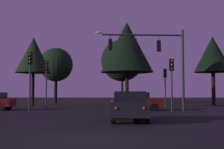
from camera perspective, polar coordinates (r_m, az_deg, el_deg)
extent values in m
plane|color=black|center=(33.77, -0.67, -6.00)|extent=(168.00, 168.00, 0.00)
cylinder|color=#232326|center=(25.34, 13.10, 0.78)|extent=(0.20, 0.20, 6.61)
cylinder|color=#232326|center=(24.99, 5.74, 7.34)|extent=(6.53, 0.63, 0.14)
ellipsoid|color=#F4EACC|center=(24.70, -2.54, 7.81)|extent=(0.56, 0.28, 0.16)
cylinder|color=#232326|center=(25.19, 8.70, 6.77)|extent=(0.05, 0.05, 0.44)
cube|color=black|center=(25.08, 8.72, 5.27)|extent=(0.32, 0.26, 0.90)
sphere|color=red|center=(25.26, 8.64, 5.85)|extent=(0.18, 0.18, 0.18)
sphere|color=#56380C|center=(25.21, 8.65, 5.22)|extent=(0.18, 0.18, 0.18)
sphere|color=#0C4219|center=(25.17, 8.65, 4.59)|extent=(0.18, 0.18, 0.18)
cylinder|color=#232326|center=(24.86, 4.24, 7.02)|extent=(0.05, 0.05, 0.32)
cube|color=black|center=(24.76, 4.25, 5.64)|extent=(0.32, 0.26, 0.90)
sphere|color=red|center=(24.94, 4.20, 6.22)|extent=(0.18, 0.18, 0.18)
sphere|color=#56380C|center=(24.90, 4.21, 5.58)|extent=(0.18, 0.18, 0.18)
sphere|color=#0C4219|center=(24.85, 4.21, 4.95)|extent=(0.18, 0.18, 0.18)
cylinder|color=#232326|center=(24.67, -0.31, 7.02)|extent=(0.05, 0.05, 0.37)
cube|color=black|center=(24.56, -0.31, 5.57)|extent=(0.32, 0.26, 0.90)
sphere|color=red|center=(24.75, -0.33, 6.15)|extent=(0.18, 0.18, 0.18)
sphere|color=#56380C|center=(24.70, -0.33, 5.51)|extent=(0.18, 0.18, 0.18)
sphere|color=#0C4219|center=(24.66, -0.33, 4.87)|extent=(0.18, 0.18, 0.18)
cylinder|color=#232326|center=(31.47, 9.91, -3.34)|extent=(0.12, 0.12, 3.05)
cube|color=black|center=(31.54, 9.87, 0.25)|extent=(0.36, 0.33, 0.90)
sphere|color=red|center=(31.42, 9.81, 0.78)|extent=(0.18, 0.18, 0.18)
sphere|color=#56380C|center=(31.40, 9.82, 0.27)|extent=(0.18, 0.18, 0.18)
sphere|color=#0C4219|center=(31.39, 9.83, -0.24)|extent=(0.18, 0.18, 0.18)
cylinder|color=#232326|center=(23.23, -15.07, -2.55)|extent=(0.12, 0.12, 3.57)
cube|color=black|center=(23.37, -14.98, 2.94)|extent=(0.33, 0.27, 0.90)
sphere|color=red|center=(23.27, -15.03, 3.66)|extent=(0.18, 0.18, 0.18)
sphere|color=#56380C|center=(23.23, -15.04, 2.98)|extent=(0.18, 0.18, 0.18)
sphere|color=#0C4219|center=(23.20, -15.05, 2.29)|extent=(0.18, 0.18, 0.18)
cylinder|color=#232326|center=(23.39, 11.09, -3.15)|extent=(0.12, 0.12, 3.13)
cube|color=black|center=(23.49, 11.03, 1.77)|extent=(0.34, 0.29, 0.90)
sphere|color=red|center=(23.39, 11.15, 2.49)|extent=(0.18, 0.18, 0.18)
sphere|color=#56380C|center=(23.36, 11.15, 1.80)|extent=(0.18, 0.18, 0.18)
sphere|color=#0C4219|center=(23.34, 11.16, 1.12)|extent=(0.18, 0.18, 0.18)
cylinder|color=#232326|center=(29.49, -12.16, -2.74)|extent=(0.12, 0.12, 3.63)
cube|color=black|center=(29.61, -12.10, 1.65)|extent=(0.37, 0.34, 0.90)
sphere|color=red|center=(29.50, -12.05, 2.21)|extent=(0.18, 0.18, 0.18)
sphere|color=#56380C|center=(29.47, -12.06, 1.67)|extent=(0.18, 0.18, 0.18)
sphere|color=#0C4219|center=(29.45, -12.07, 1.13)|extent=(0.18, 0.18, 0.18)
cube|color=black|center=(15.90, 3.43, -6.29)|extent=(1.98, 4.59, 0.68)
cube|color=black|center=(15.73, 3.42, -4.13)|extent=(1.63, 2.50, 0.52)
cylinder|color=black|center=(17.42, 0.84, -7.18)|extent=(0.23, 0.65, 0.64)
cylinder|color=black|center=(17.42, 6.04, -7.16)|extent=(0.23, 0.65, 0.64)
cylinder|color=black|center=(14.45, 0.29, -7.91)|extent=(0.23, 0.65, 0.64)
cylinder|color=black|center=(14.45, 6.57, -7.89)|extent=(0.23, 0.65, 0.64)
sphere|color=red|center=(13.65, 0.81, -6.32)|extent=(0.14, 0.14, 0.14)
sphere|color=red|center=(13.64, 6.04, -6.30)|extent=(0.14, 0.14, 0.14)
cylinder|color=black|center=(26.88, -19.96, -5.71)|extent=(0.65, 0.22, 0.64)
cylinder|color=black|center=(28.35, -18.75, -5.61)|extent=(0.65, 0.22, 0.64)
sphere|color=red|center=(26.77, -18.45, -4.81)|extent=(0.14, 0.14, 0.14)
sphere|color=red|center=(27.94, -17.54, -4.77)|extent=(0.14, 0.14, 0.14)
cube|color=#4C0F0F|center=(25.76, 4.65, -5.26)|extent=(4.20, 2.03, 0.68)
cube|color=black|center=(25.73, 4.31, -3.92)|extent=(2.30, 1.68, 0.52)
cylinder|color=black|center=(26.77, 7.34, -5.90)|extent=(0.65, 0.23, 0.64)
cylinder|color=black|center=(25.18, 7.96, -6.05)|extent=(0.65, 0.23, 0.64)
cylinder|color=black|center=(26.45, 1.51, -5.96)|extent=(0.65, 0.23, 0.64)
cylinder|color=black|center=(24.84, 1.75, -6.11)|extent=(0.65, 0.23, 0.64)
sphere|color=red|center=(26.23, -0.02, -5.02)|extent=(0.14, 0.14, 0.14)
sphere|color=red|center=(24.96, 0.09, -5.09)|extent=(0.14, 0.14, 0.14)
cylinder|color=black|center=(31.18, 2.81, -2.89)|extent=(0.35, 0.35, 3.59)
cone|color=black|center=(31.54, 2.79, 5.12)|extent=(5.37, 5.37, 5.21)
cylinder|color=black|center=(43.40, 1.91, -2.79)|extent=(0.31, 0.31, 4.06)
sphere|color=black|center=(43.65, 1.90, 2.63)|extent=(6.00, 6.00, 6.00)
cylinder|color=black|center=(45.29, -10.45, -2.85)|extent=(0.45, 0.45, 3.93)
sphere|color=black|center=(45.49, -10.40, 1.82)|extent=(4.95, 4.95, 4.95)
cylinder|color=black|center=(35.68, -14.54, -2.72)|extent=(0.34, 0.34, 3.78)
cone|color=black|center=(35.95, -14.44, 3.56)|extent=(3.98, 3.98, 4.09)
cylinder|color=black|center=(40.51, 18.38, -2.49)|extent=(0.48, 0.48, 4.14)
cone|color=black|center=(40.81, 18.26, 3.62)|extent=(4.70, 4.70, 4.55)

